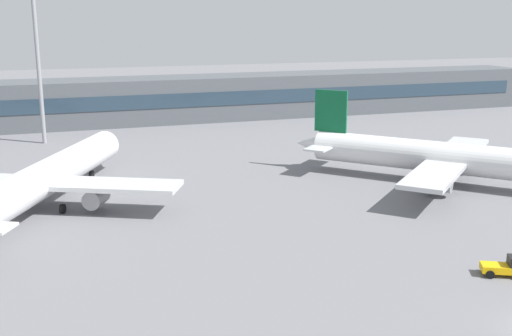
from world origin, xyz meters
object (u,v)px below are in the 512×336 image
baggage_tug_yellow (507,267)px  airplane_near (460,159)px  floodlight_tower_west (36,41)px  airplane_mid (47,177)px

baggage_tug_yellow → airplane_near: bearing=61.1°
baggage_tug_yellow → floodlight_tower_west: floodlight_tower_west is taller
airplane_mid → baggage_tug_yellow: airplane_mid is taller
airplane_near → floodlight_tower_west: (-49.99, 46.29, 13.68)m
airplane_near → baggage_tug_yellow: 29.25m
baggage_tug_yellow → floodlight_tower_west: (-35.94, 71.80, 16.34)m
airplane_mid → baggage_tug_yellow: 49.01m
airplane_near → baggage_tug_yellow: (-14.06, -25.51, -2.65)m
baggage_tug_yellow → airplane_mid: bearing=137.2°
airplane_near → airplane_mid: bearing=171.2°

